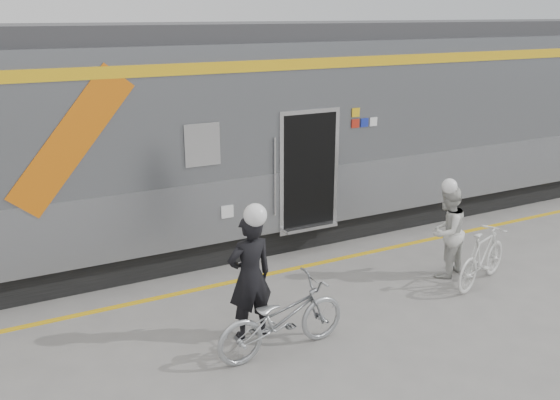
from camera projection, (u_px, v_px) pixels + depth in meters
ground at (370, 322)px, 8.57m from camera, size 90.00×90.00×0.00m
train at (164, 141)px, 10.77m from camera, size 24.00×3.17×4.10m
safety_strip at (299, 268)px, 10.39m from camera, size 24.00×0.12×0.01m
man at (250, 277)px, 7.96m from camera, size 0.67×0.46×1.78m
bicycle_left at (282, 318)px, 7.70m from camera, size 1.90×0.76×0.98m
woman at (446, 232)px, 9.89m from camera, size 0.92×0.82×1.57m
bicycle_right at (482, 257)px, 9.65m from camera, size 1.64×0.96×0.95m
helmet_man at (249, 203)px, 7.64m from camera, size 0.31×0.31×0.31m
helmet_woman at (451, 179)px, 9.61m from camera, size 0.25×0.25×0.25m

